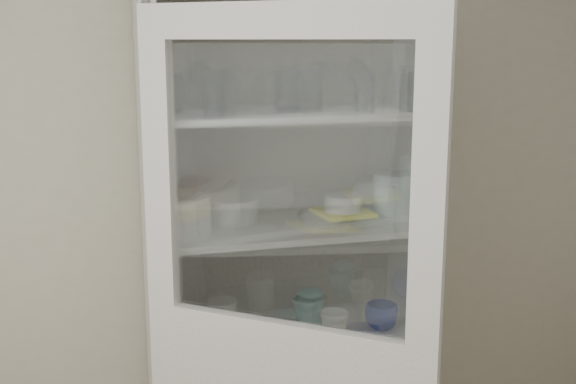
{
  "coord_description": "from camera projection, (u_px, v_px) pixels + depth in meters",
  "views": [
    {
      "loc": [
        -0.45,
        -1.12,
        1.9
      ],
      "look_at": [
        0.2,
        1.27,
        1.37
      ],
      "focal_mm": 45.0,
      "sensor_mm": 36.0,
      "label": 1
    }
  ],
  "objects": [
    {
      "name": "teal_jar",
      "position": [
        311.0,
        308.0,
        2.69
      ],
      "size": [
        0.1,
        0.1,
        0.12
      ],
      "color": "teal",
      "rests_on": "shelf_mugs"
    },
    {
      "name": "pantry_cabinet",
      "position": [
        284.0,
        302.0,
        2.69
      ],
      "size": [
        1.0,
        0.45,
        2.1
      ],
      "color": "#B8B6AA",
      "rests_on": "floor"
    },
    {
      "name": "goblet_1",
      "position": [
        223.0,
        88.0,
        2.49
      ],
      "size": [
        0.07,
        0.07,
        0.15
      ],
      "primitive_type": null,
      "color": "silver",
      "rests_on": "shelf_glass"
    },
    {
      "name": "wall_back",
      "position": [
        221.0,
        202.0,
        2.72
      ],
      "size": [
        3.6,
        0.02,
        2.6
      ],
      "primitive_type": "cube",
      "color": "beige",
      "rests_on": "ground"
    },
    {
      "name": "tumbler_5",
      "position": [
        410.0,
        88.0,
        2.46
      ],
      "size": [
        0.09,
        0.09,
        0.15
      ],
      "primitive_type": "cylinder",
      "rotation": [
        0.0,
        0.0,
        -0.19
      ],
      "color": "silver",
      "rests_on": "shelf_glass"
    },
    {
      "name": "tumbler_7",
      "position": [
        214.0,
        93.0,
        2.42
      ],
      "size": [
        0.08,
        0.08,
        0.12
      ],
      "primitive_type": "cylinder",
      "rotation": [
        0.0,
        0.0,
        0.31
      ],
      "color": "silver",
      "rests_on": "shelf_glass"
    },
    {
      "name": "mug_teal",
      "position": [
        307.0,
        311.0,
        2.68
      ],
      "size": [
        0.13,
        0.13,
        0.1
      ],
      "primitive_type": "imported",
      "rotation": [
        0.0,
        0.0,
        0.27
      ],
      "color": "teal",
      "rests_on": "shelf_mugs"
    },
    {
      "name": "goblet_2",
      "position": [
        323.0,
        81.0,
        2.57
      ],
      "size": [
        0.08,
        0.08,
        0.19
      ],
      "primitive_type": null,
      "color": "silver",
      "rests_on": "shelf_glass"
    },
    {
      "name": "tumbler_6",
      "position": [
        417.0,
        92.0,
        2.43
      ],
      "size": [
        0.07,
        0.07,
        0.13
      ],
      "primitive_type": "cylinder",
      "rotation": [
        0.0,
        0.0,
        0.03
      ],
      "color": "silver",
      "rests_on": "shelf_glass"
    },
    {
      "name": "yellow_trivet",
      "position": [
        343.0,
        212.0,
        2.61
      ],
      "size": [
        0.21,
        0.21,
        0.01
      ],
      "primitive_type": "cube",
      "rotation": [
        0.0,
        0.0,
        0.11
      ],
      "color": "yellow",
      "rests_on": "glass_platter"
    },
    {
      "name": "tumbler_12",
      "position": [
        289.0,
        91.0,
        2.4
      ],
      "size": [
        0.07,
        0.07,
        0.14
      ],
      "primitive_type": "cylinder",
      "color": "silver",
      "rests_on": "shelf_glass"
    },
    {
      "name": "tumbler_11",
      "position": [
        285.0,
        90.0,
        2.46
      ],
      "size": [
        0.09,
        0.09,
        0.14
      ],
      "primitive_type": "cylinder",
      "rotation": [
        0.0,
        0.0,
        0.24
      ],
      "color": "silver",
      "rests_on": "shelf_glass"
    },
    {
      "name": "cream_bowl",
      "position": [
        180.0,
        205.0,
        2.39
      ],
      "size": [
        0.21,
        0.21,
        0.06
      ],
      "primitive_type": "cylinder",
      "rotation": [
        0.0,
        0.0,
        -0.05
      ],
      "color": "beige",
      "rests_on": "plate_stack_front"
    },
    {
      "name": "tumbler_10",
      "position": [
        308.0,
        88.0,
        2.46
      ],
      "size": [
        0.09,
        0.09,
        0.15
      ],
      "primitive_type": "cylinder",
      "rotation": [
        0.0,
        0.0,
        -0.14
      ],
      "color": "silver",
      "rests_on": "shelf_glass"
    },
    {
      "name": "tumbler_8",
      "position": [
        167.0,
        92.0,
        2.38
      ],
      "size": [
        0.08,
        0.08,
        0.14
      ],
      "primitive_type": "cylinder",
      "rotation": [
        0.0,
        0.0,
        0.14
      ],
      "color": "silver",
      "rests_on": "shelf_glass"
    },
    {
      "name": "grey_bowl_stack",
      "position": [
        393.0,
        195.0,
        2.65
      ],
      "size": [
        0.15,
        0.15,
        0.16
      ],
      "primitive_type": "cylinder",
      "color": "#ADC0BE",
      "rests_on": "shelf_plates"
    },
    {
      "name": "white_ramekin",
      "position": [
        343.0,
        203.0,
        2.61
      ],
      "size": [
        0.17,
        0.17,
        0.06
      ],
      "primitive_type": "cylinder",
      "rotation": [
        0.0,
        0.0,
        -0.31
      ],
      "color": "silver",
      "rests_on": "yellow_trivet"
    },
    {
      "name": "goblet_3",
      "position": [
        357.0,
        81.0,
        2.65
      ],
      "size": [
        0.08,
        0.08,
        0.18
      ],
      "primitive_type": null,
      "color": "silver",
      "rests_on": "shelf_glass"
    },
    {
      "name": "plate_stack_front",
      "position": [
        181.0,
        224.0,
        2.4
      ],
      "size": [
        0.21,
        0.21,
        0.07
      ],
      "primitive_type": "cylinder",
      "color": "silver",
      "rests_on": "shelf_plates"
    },
    {
      "name": "tumbler_3",
      "position": [
        313.0,
        95.0,
        2.36
      ],
      "size": [
        0.06,
        0.06,
        0.12
      ],
      "primitive_type": "cylinder",
      "rotation": [
        0.0,
        0.0,
        0.03
      ],
      "color": "silver",
      "rests_on": "shelf_glass"
    },
    {
      "name": "tumbler_2",
      "position": [
        226.0,
        96.0,
        2.27
      ],
      "size": [
        0.09,
        0.09,
        0.13
      ],
      "primitive_type": "cylinder",
      "rotation": [
        0.0,
        0.0,
        -0.41
      ],
      "color": "silver",
      "rests_on": "shelf_glass"
    },
    {
      "name": "tumbler_1",
      "position": [
        215.0,
        94.0,
        2.25
      ],
      "size": [
        0.09,
        0.09,
        0.14
      ],
      "primitive_type": "cylinder",
      "rotation": [
        0.0,
        0.0,
        -0.35
      ],
      "color": "silver",
      "rests_on": "shelf_glass"
    },
    {
      "name": "white_canister",
      "position": [
        222.0,
        317.0,
        2.59
      ],
      "size": [
        0.11,
        0.11,
        0.12
      ],
      "primitive_type": "cylinder",
      "rotation": [
        0.0,
        0.0,
        -0.07
      ],
      "color": "silver",
      "rests_on": "shelf_mugs"
    },
    {
      "name": "terracotta_bowl",
      "position": [
        180.0,
        189.0,
        2.38
      ],
      "size": [
        0.26,
        0.26,
        0.05
      ],
      "primitive_type": "imported",
      "rotation": [
        0.0,
        0.0,
        -0.37
      ],
      "color": "#543920",
      "rests_on": "cream_bowl"
    },
    {
      "name": "glass_platter",
      "position": [
        343.0,
        217.0,
        2.62
      ],
      "size": [
        0.35,
        0.35,
        0.02
      ],
      "primitive_type": "cylinder",
      "rotation": [
        0.0,
        0.0,
        0.05
      ],
      "color": "silver",
      "rests_on": "shelf_plates"
    },
    {
      "name": "mug_white",
      "position": [
        334.0,
        324.0,
        2.56
      ],
      "size": [
        0.11,
        0.11,
        0.1
      ],
      "primitive_type": "imported",
      "rotation": [
        0.0,
        0.0,
        0.06
      ],
      "color": "silver",
      "rests_on": "shelf_mugs"
    },
    {
      "name": "tumbler_0",
      "position": [
        172.0,
        96.0,
        2.22
      ],
      "size": [
        0.08,
        0.08,
        0.13
      ],
      "primitive_type": "cylinder",
      "rotation": [
        0.0,
        0.0,
        -0.21
      ],
      "color": "silver",
      "rests_on": "shelf_glass"
    },
    {
      "name": "tumbler_9",
      "position": [
        293.0,
        90.0,
        2.48
      ],
      "size": [
        0.07,
        0.07,
        0.14
      ],
      "primitive_type": "cylinder",
      "rotation": [
        0.0,
        0.0,
        0.07
      ],
      "color": "silver",
      "rests_on": "shelf_glass"
    },
    {
      "name": "measuring_cups",
      "position": [
        277.0,
        330.0,
        2.58
      ],
      "size": [
        0.1,
        0.1,
        0.04
      ],
      "primitive_type": "cylinder",
      "color": "silver",
      "rests_on": "shelf_mugs"
    },
    {
      "name": "tumbler_13",
      "position": [
        366.0,
        92.0,
        2.44
      ],
      "size": [
        0.06,
        0.06,
        0.13
      ],
      "primitive_type": "cylinder",
      "color": "silver",
      "rests_on": "shelf_glass"
    },
    {
      "name": "mug_blue",
      "position": [
        381.0,
        316.0,
        2.64
      ],
      "size": [
        0.15,
        0.15,
        0.09
      ],
      "primitive_type": "imported",
      "rotation": [
        0.0,
        0.0,
        -0.28
      ],
      "color": "navy",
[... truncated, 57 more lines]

